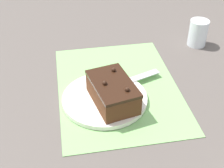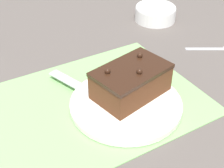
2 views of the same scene
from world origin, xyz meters
name	(u,v)px [view 2 (image 2 of 2)]	position (x,y,z in m)	size (l,w,h in m)	color
ground_plane	(92,103)	(0.00, 0.00, 0.00)	(3.00, 3.00, 0.00)	#544C47
placemat_woven	(92,103)	(0.00, 0.00, 0.00)	(0.46, 0.34, 0.00)	#7AB266
cake_plate	(126,104)	(0.06, -0.05, 0.01)	(0.23, 0.23, 0.01)	white
chocolate_cake	(131,81)	(0.08, -0.03, 0.05)	(0.17, 0.13, 0.07)	#512D19
serving_knife	(97,95)	(0.01, 0.00, 0.02)	(0.09, 0.20, 0.01)	black
small_bowl	(155,12)	(0.36, 0.27, 0.03)	(0.13, 0.13, 0.05)	white
dessert_fork	(218,49)	(0.40, 0.03, 0.00)	(0.14, 0.09, 0.01)	#B7BABF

